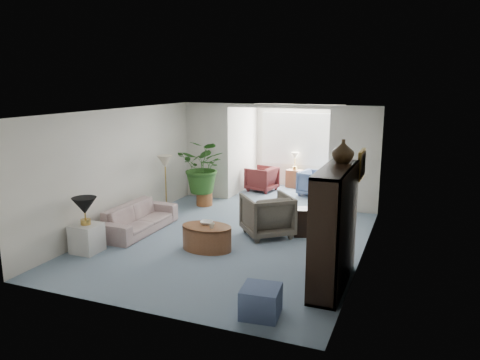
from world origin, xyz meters
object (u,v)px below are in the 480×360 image
at_px(sofa, 139,218).
at_px(plant_pot, 204,199).
at_px(wingback_chair, 267,215).
at_px(sunroom_chair_maroon, 262,179).
at_px(side_table_dark, 305,222).
at_px(cabinet_urn, 343,151).
at_px(sunroom_table, 295,179).
at_px(sunroom_chair_blue, 314,183).
at_px(entertainment_cabinet, 334,228).
at_px(ottoman, 261,301).
at_px(floor_lamp, 165,161).
at_px(coffee_table, 207,238).
at_px(table_lamp, 84,206).
at_px(coffee_bowl, 207,223).
at_px(end_table, 87,238).
at_px(coffee_cup, 212,226).

bearing_deg(sofa, plant_pot, -8.29).
bearing_deg(wingback_chair, sunroom_chair_maroon, -108.93).
bearing_deg(side_table_dark, plant_pot, 155.79).
height_order(cabinet_urn, sunroom_table, cabinet_urn).
bearing_deg(sofa, sunroom_chair_blue, -31.35).
relative_size(entertainment_cabinet, sunroom_chair_blue, 2.45).
xyz_separation_m(cabinet_urn, sunroom_chair_blue, (-1.52, 4.94, -1.66)).
xyz_separation_m(ottoman, plant_pot, (-3.15, 4.71, -0.04)).
bearing_deg(ottoman, floor_lamp, 134.58).
bearing_deg(coffee_table, table_lamp, -154.59).
bearing_deg(table_lamp, cabinet_urn, 9.82).
height_order(plant_pot, sunroom_table, sunroom_table).
bearing_deg(coffee_bowl, sunroom_chair_maroon, 96.63).
height_order(end_table, coffee_bowl, end_table).
distance_m(coffee_table, sunroom_chair_maroon, 4.80).
bearing_deg(plant_pot, side_table_dark, -24.21).
bearing_deg(sunroom_chair_maroon, plant_pot, -10.27).
bearing_deg(sunroom_chair_blue, coffee_table, -178.83).
height_order(table_lamp, sunroom_table, table_lamp).
bearing_deg(sunroom_table, sunroom_chair_maroon, -135.00).
bearing_deg(end_table, plant_pot, 81.53).
distance_m(ottoman, sunroom_table, 7.63).
relative_size(table_lamp, sunroom_chair_blue, 0.59).
xyz_separation_m(coffee_bowl, wingback_chair, (0.83, 1.06, -0.06)).
height_order(table_lamp, sunroom_chair_blue, table_lamp).
height_order(coffee_bowl, sunroom_chair_maroon, sunroom_chair_maroon).
bearing_deg(table_lamp, sunroom_chair_blue, 63.27).
bearing_deg(wingback_chair, floor_lamp, -51.47).
height_order(coffee_bowl, plant_pot, coffee_bowl).
bearing_deg(ottoman, coffee_bowl, 131.05).
bearing_deg(side_table_dark, floor_lamp, 175.75).
height_order(cabinet_urn, sunroom_chair_blue, cabinet_urn).
height_order(floor_lamp, coffee_table, floor_lamp).
bearing_deg(ottoman, table_lamp, 164.56).
distance_m(sofa, side_table_dark, 3.40).
distance_m(table_lamp, sunroom_chair_blue, 6.40).
bearing_deg(wingback_chair, ottoman, 67.34).
bearing_deg(floor_lamp, coffee_bowl, -41.47).
bearing_deg(coffee_bowl, ottoman, -48.95).
bearing_deg(end_table, table_lamp, 0.00).
height_order(side_table_dark, entertainment_cabinet, entertainment_cabinet).
distance_m(plant_pot, sunroom_chair_maroon, 2.17).
height_order(side_table_dark, cabinet_urn, cabinet_urn).
bearing_deg(sunroom_chair_maroon, coffee_bowl, 18.59).
bearing_deg(entertainment_cabinet, cabinet_urn, 90.00).
height_order(table_lamp, cabinet_urn, cabinet_urn).
distance_m(coffee_table, coffee_bowl, 0.28).
relative_size(table_lamp, sunroom_chair_maroon, 0.58).
xyz_separation_m(wingback_chair, sunroom_chair_maroon, (-1.37, 3.60, -0.08)).
distance_m(coffee_cup, side_table_dark, 2.06).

